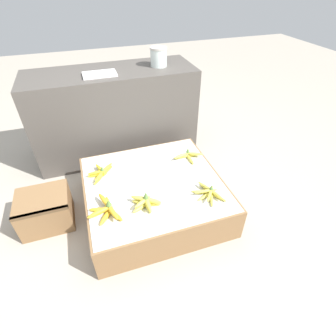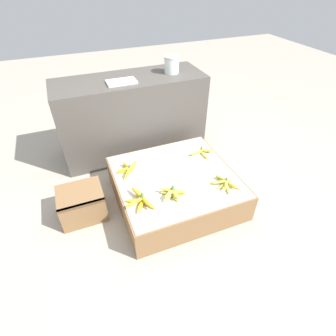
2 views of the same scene
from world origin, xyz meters
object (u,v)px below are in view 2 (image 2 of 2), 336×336
Objects in this scene: glass_jar at (172,65)px; foam_tray_white at (121,82)px; banana_bunch_middle_right at (202,152)px; banana_bunch_middle_left at (128,169)px; banana_bunch_front_midleft at (173,193)px; banana_bunch_front_right at (225,183)px; wooden_crate at (82,204)px; banana_bunch_front_left at (141,200)px.

glass_jar is 0.59× the size of foam_tray_white.
glass_jar is at bearing 92.50° from banana_bunch_middle_right.
foam_tray_white is (0.14, 0.59, 0.52)m from banana_bunch_middle_left.
banana_bunch_front_midleft is 0.82× the size of banana_bunch_middle_right.
banana_bunch_front_right is 1.56× the size of glass_jar.
wooden_crate is 1.55× the size of banana_bunch_middle_left.
wooden_crate is 1.30× the size of banana_bunch_front_left.
foam_tray_white is at bearing 50.38° from wooden_crate.
banana_bunch_middle_right reaches higher than banana_bunch_middle_left.
foam_tray_white is (-0.55, 0.60, 0.52)m from banana_bunch_middle_right.
wooden_crate is 1.13m from banana_bunch_middle_right.
banana_bunch_middle_left is 0.85× the size of foam_tray_white.
glass_jar is at bearing 57.38° from banana_bunch_front_left.
banana_bunch_middle_right is (0.46, 0.40, -0.01)m from banana_bunch_front_midleft.
glass_jar is 0.53m from foam_tray_white.
banana_bunch_middle_left is 0.80m from foam_tray_white.
banana_bunch_middle_left is at bearing -135.00° from glass_jar.
wooden_crate is 2.24× the size of glass_jar.
banana_bunch_middle_left is at bearing 145.87° from banana_bunch_front_right.
banana_bunch_front_left reaches higher than banana_bunch_front_right.
wooden_crate is at bearing -129.62° from foam_tray_white.
banana_bunch_middle_left is 0.91× the size of banana_bunch_middle_right.
banana_bunch_front_right is 0.98× the size of banana_bunch_middle_right.
foam_tray_white is at bearing 132.46° from banana_bunch_middle_right.
foam_tray_white reaches higher than banana_bunch_front_midleft.
foam_tray_white reaches higher than banana_bunch_front_left.
banana_bunch_front_midleft is 1.30× the size of glass_jar.
banana_bunch_front_left is at bearing -91.86° from banana_bunch_middle_left.
wooden_crate is 1.16m from banana_bunch_front_right.
glass_jar is at bearing 90.26° from banana_bunch_front_right.
foam_tray_white is at bearing -171.81° from glass_jar.
foam_tray_white is (-0.52, -0.07, -0.07)m from glass_jar.
foam_tray_white reaches higher than banana_bunch_middle_left.
banana_bunch_front_left is 1.19× the size of banana_bunch_middle_left.
banana_bunch_front_left is 1.08× the size of banana_bunch_middle_right.
banana_bunch_front_midleft is (0.25, -0.02, 0.00)m from banana_bunch_front_left.
foam_tray_white reaches higher than wooden_crate.
banana_bunch_front_midleft is 0.44m from banana_bunch_front_right.
banana_bunch_front_midleft is 1.30m from glass_jar.
banana_bunch_front_left is at bearing -35.01° from wooden_crate.
banana_bunch_middle_left is 0.69m from banana_bunch_middle_right.
banana_bunch_middle_right reaches higher than banana_bunch_front_right.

